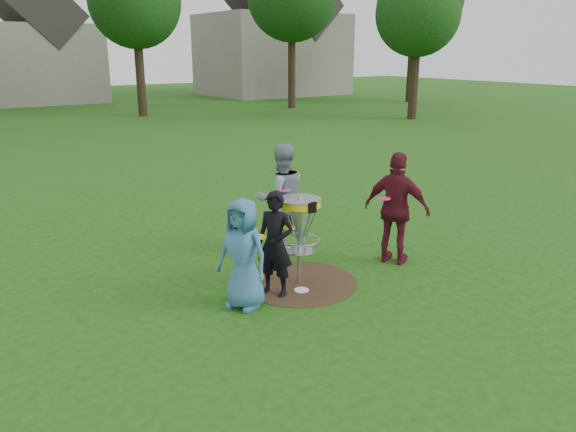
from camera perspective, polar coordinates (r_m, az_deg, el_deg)
ground at (r=8.71m, az=1.12°, el=-6.78°), size 100.00×100.00×0.00m
dirt_patch at (r=8.71m, az=1.12°, el=-6.76°), size 1.80×1.80×0.01m
player_blue at (r=7.69m, az=-4.58°, el=-3.86°), size 0.78×0.90×1.56m
player_black at (r=8.05m, az=-1.31°, el=-2.86°), size 0.61×0.68×1.55m
player_grey at (r=9.79m, az=-0.69°, el=1.82°), size 1.07×0.91×1.92m
player_maroon at (r=9.40m, az=10.99°, el=0.74°), size 0.90×1.19×1.88m
disc_on_grass at (r=8.43m, az=1.38°, el=-7.55°), size 0.22×0.22×0.02m
disc_golf_basket at (r=8.36m, az=1.16°, el=-0.36°), size 0.66×0.67×1.38m
held_discs at (r=8.62m, az=1.76°, el=0.44°), size 2.61×1.51×0.24m
house_row at (r=40.70m, az=-21.73°, el=16.47°), size 44.50×10.65×11.62m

